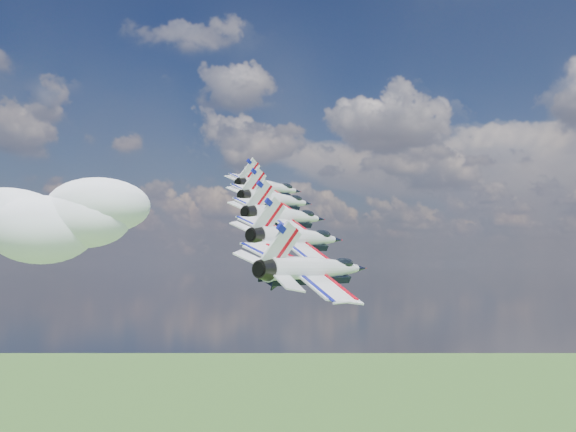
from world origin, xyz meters
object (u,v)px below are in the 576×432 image
Objects in this scene: jet_3 at (301,238)px; jet_4 at (319,269)px; jet_0 at (271,187)px; jet_2 at (288,216)px; jet_1 at (279,200)px.

jet_3 reaches higher than jet_4.
jet_0 reaches higher than jet_4.
jet_4 is (15.89, -15.28, -6.03)m from jet_2.
jet_3 is (23.83, -22.93, -9.05)m from jet_0.
jet_1 reaches higher than jet_3.
jet_2 reaches higher than jet_4.
jet_1 is at bearing -45.06° from jet_0.
jet_1 is (7.94, -7.64, -3.02)m from jet_0.
jet_0 is at bearing 134.94° from jet_3.
jet_1 is 1.00× the size of jet_2.
jet_2 is (7.94, -7.64, -3.02)m from jet_1.
jet_4 is at bearing -45.06° from jet_1.
jet_2 is 1.00× the size of jet_3.
jet_1 is at bearing 134.94° from jet_4.
jet_2 is 1.00× the size of jet_4.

